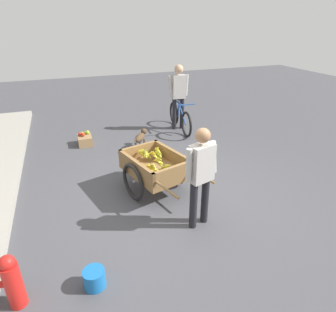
{
  "coord_description": "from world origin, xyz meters",
  "views": [
    {
      "loc": [
        -3.84,
        1.57,
        2.78
      ],
      "look_at": [
        0.15,
        0.1,
        0.75
      ],
      "focal_mm": 31.15,
      "sensor_mm": 36.0,
      "label": 1
    }
  ],
  "objects": [
    {
      "name": "fruit_cart",
      "position": [
        0.39,
        0.26,
        0.44
      ],
      "size": [
        1.79,
        1.18,
        0.73
      ],
      "color": "olive",
      "rests_on": "ground"
    },
    {
      "name": "cyclist_person",
      "position": [
        3.21,
        -1.31,
        1.03
      ],
      "size": [
        0.23,
        0.57,
        1.71
      ],
      "color": "black",
      "rests_on": "ground"
    },
    {
      "name": "plastic_bucket",
      "position": [
        -1.33,
        1.54,
        0.11
      ],
      "size": [
        0.25,
        0.25,
        0.23
      ],
      "primitive_type": "cylinder",
      "color": "#1966B2",
      "rests_on": "ground"
    },
    {
      "name": "ground_plane",
      "position": [
        0.0,
        0.0,
        0.0
      ],
      "size": [
        24.0,
        24.0,
        0.0
      ],
      "primitive_type": "plane",
      "color": "#47474C"
    },
    {
      "name": "fire_hydrant",
      "position": [
        -1.28,
        2.33,
        0.33
      ],
      "size": [
        0.25,
        0.25,
        0.67
      ],
      "color": "red",
      "rests_on": "ground"
    },
    {
      "name": "apple_crate",
      "position": [
        2.94,
        1.21,
        0.13
      ],
      "size": [
        0.44,
        0.32,
        0.32
      ],
      "color": "#99754C",
      "rests_on": "ground"
    },
    {
      "name": "dog",
      "position": [
        2.28,
        0.01,
        0.27
      ],
      "size": [
        0.56,
        0.44,
        0.4
      ],
      "color": "#4C3823",
      "rests_on": "ground"
    },
    {
      "name": "vendor_person",
      "position": [
        -0.72,
        -0.05,
        0.89
      ],
      "size": [
        0.28,
        0.53,
        1.51
      ],
      "color": "black",
      "rests_on": "ground"
    },
    {
      "name": "bicycle",
      "position": [
        3.06,
        -1.3,
        0.35
      ],
      "size": [
        1.66,
        0.46,
        0.85
      ],
      "color": "black",
      "rests_on": "ground"
    }
  ]
}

